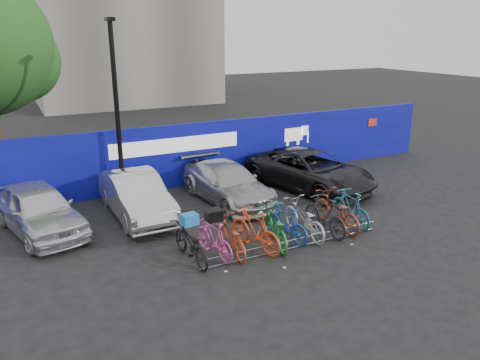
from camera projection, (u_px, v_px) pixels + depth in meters
ground at (282, 241)px, 13.30m from camera, size 100.00×100.00×0.00m
hoarding at (201, 153)px, 18.04m from camera, size 22.00×0.18×2.40m
lamppost at (117, 108)px, 15.51m from camera, size 0.25×0.50×6.11m
bike_rack at (294, 243)px, 12.74m from camera, size 5.60×0.03×0.30m
car_0 at (39, 209)px, 13.67m from camera, size 2.69×4.50×1.44m
car_1 at (136, 195)px, 14.87m from camera, size 1.61×4.30×1.40m
car_2 at (227, 183)px, 16.27m from camera, size 2.18×4.63×1.31m
car_3 at (310, 170)px, 17.52m from camera, size 3.61×5.62×1.44m
bike_0 at (190, 243)px, 11.97m from camera, size 0.78×1.97×1.02m
bike_1 at (214, 238)px, 12.21m from camera, size 0.74×1.77×1.03m
bike_2 at (231, 237)px, 12.37m from camera, size 0.72×1.87×0.97m
bike_3 at (255, 230)px, 12.58m from camera, size 1.00×1.98×1.14m
bike_4 at (275, 227)px, 12.87m from camera, size 1.18×2.13×1.06m
bike_5 at (286, 223)px, 13.18m from camera, size 0.83×1.78×1.03m
bike_6 at (304, 219)px, 13.44m from camera, size 0.73×2.03×1.06m
bike_7 at (325, 215)px, 13.62m from camera, size 0.59×1.90×1.13m
bike_8 at (336, 211)px, 13.98m from camera, size 0.75×2.11×1.11m
bike_9 at (351, 208)px, 14.25m from camera, size 0.58×1.83×1.09m
cargo_crate at (189, 219)px, 11.77m from camera, size 0.43×0.35×0.28m
cargo_topcase at (214, 215)px, 12.01m from camera, size 0.40×0.36×0.30m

